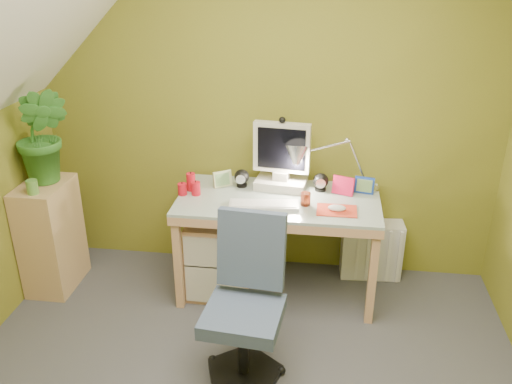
# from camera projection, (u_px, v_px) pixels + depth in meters

# --- Properties ---
(wall_back) EXTENTS (3.20, 0.01, 2.40)m
(wall_back) POSITION_uv_depth(u_px,v_px,m) (268.00, 110.00, 3.71)
(wall_back) COLOR olive
(wall_back) RESTS_ON floor
(desk) EXTENTS (1.33, 0.66, 0.71)m
(desk) POSITION_uv_depth(u_px,v_px,m) (278.00, 245.00, 3.71)
(desk) COLOR tan
(desk) RESTS_ON floor
(monitor) EXTENTS (0.39, 0.25, 0.50)m
(monitor) POSITION_uv_depth(u_px,v_px,m) (282.00, 153.00, 3.62)
(monitor) COLOR beige
(monitor) RESTS_ON desk
(speaker_left) EXTENTS (0.12, 0.12, 0.12)m
(speaker_left) POSITION_uv_depth(u_px,v_px,m) (242.00, 178.00, 3.71)
(speaker_left) COLOR black
(speaker_left) RESTS_ON desk
(speaker_right) EXTENTS (0.11, 0.11, 0.12)m
(speaker_right) POSITION_uv_depth(u_px,v_px,m) (321.00, 182.00, 3.65)
(speaker_right) COLOR black
(speaker_right) RESTS_ON desk
(keyboard) EXTENTS (0.45, 0.19, 0.02)m
(keyboard) POSITION_uv_depth(u_px,v_px,m) (264.00, 205.00, 3.44)
(keyboard) COLOR silver
(keyboard) RESTS_ON desk
(mousepad) EXTENTS (0.25, 0.18, 0.01)m
(mousepad) POSITION_uv_depth(u_px,v_px,m) (337.00, 210.00, 3.39)
(mousepad) COLOR red
(mousepad) RESTS_ON desk
(mouse) EXTENTS (0.12, 0.09, 0.04)m
(mouse) POSITION_uv_depth(u_px,v_px,m) (337.00, 208.00, 3.38)
(mouse) COLOR white
(mouse) RESTS_ON mousepad
(amber_tumbler) EXTENTS (0.07, 0.07, 0.08)m
(amber_tumbler) POSITION_uv_depth(u_px,v_px,m) (305.00, 199.00, 3.45)
(amber_tumbler) COLOR maroon
(amber_tumbler) RESTS_ON desk
(candle_cluster) EXTENTS (0.17, 0.15, 0.12)m
(candle_cluster) POSITION_uv_depth(u_px,v_px,m) (190.00, 184.00, 3.62)
(candle_cluster) COLOR red
(candle_cluster) RESTS_ON desk
(photo_frame_red) EXTENTS (0.14, 0.07, 0.12)m
(photo_frame_red) POSITION_uv_depth(u_px,v_px,m) (343.00, 186.00, 3.59)
(photo_frame_red) COLOR #C0143C
(photo_frame_red) RESTS_ON desk
(photo_frame_blue) EXTENTS (0.13, 0.05, 0.11)m
(photo_frame_blue) POSITION_uv_depth(u_px,v_px,m) (364.00, 185.00, 3.62)
(photo_frame_blue) COLOR #163598
(photo_frame_blue) RESTS_ON desk
(photo_frame_green) EXTENTS (0.12, 0.09, 0.11)m
(photo_frame_green) POSITION_uv_depth(u_px,v_px,m) (223.00, 179.00, 3.71)
(photo_frame_green) COLOR #B5C386
(photo_frame_green) RESTS_ON desk
(desk_lamp) EXTENTS (0.53, 0.27, 0.55)m
(desk_lamp) POSITION_uv_depth(u_px,v_px,m) (350.00, 152.00, 3.56)
(desk_lamp) COLOR #B9B8BD
(desk_lamp) RESTS_ON desk
(side_ledge) EXTENTS (0.29, 0.45, 0.78)m
(side_ledge) POSITION_uv_depth(u_px,v_px,m) (51.00, 236.00, 3.76)
(side_ledge) COLOR tan
(side_ledge) RESTS_ON floor
(potted_plant) EXTENTS (0.36, 0.29, 0.65)m
(potted_plant) POSITION_uv_depth(u_px,v_px,m) (43.00, 135.00, 3.50)
(potted_plant) COLOR #327226
(potted_plant) RESTS_ON side_ledge
(green_cup) EXTENTS (0.08, 0.08, 0.09)m
(green_cup) POSITION_uv_depth(u_px,v_px,m) (32.00, 187.00, 3.44)
(green_cup) COLOR #5C953E
(green_cup) RESTS_ON side_ledge
(task_chair) EXTENTS (0.51, 0.51, 0.84)m
(task_chair) POSITION_uv_depth(u_px,v_px,m) (243.00, 316.00, 2.89)
(task_chair) COLOR #3F4E68
(task_chair) RESTS_ON floor
(radiator) EXTENTS (0.44, 0.20, 0.43)m
(radiator) POSITION_uv_depth(u_px,v_px,m) (371.00, 250.00, 3.93)
(radiator) COLOR silver
(radiator) RESTS_ON floor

